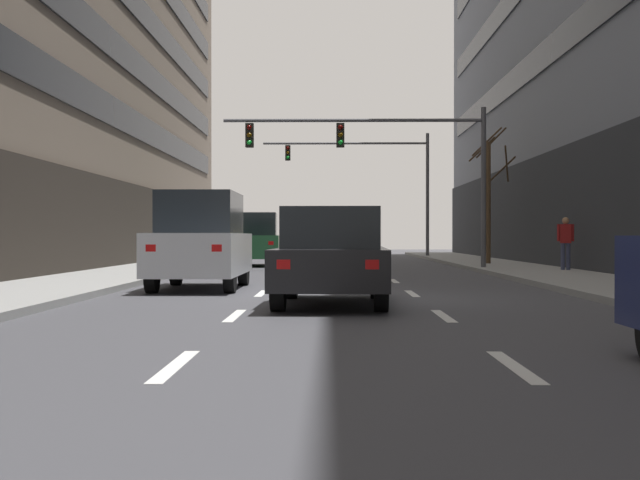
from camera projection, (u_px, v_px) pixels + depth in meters
name	position (u px, v px, depth m)	size (l,w,h in m)	color
ground_plane	(337.00, 301.00, 15.97)	(120.00, 120.00, 0.00)	#424247
sidewalk_left	(0.00, 297.00, 16.05)	(3.23, 80.00, 0.14)	gray
lane_stripe_l1_s2	(175.00, 365.00, 7.99)	(0.16, 2.00, 0.01)	silver
lane_stripe_l1_s3	(235.00, 315.00, 12.99)	(0.16, 2.00, 0.01)	silver
lane_stripe_l1_s4	(261.00, 293.00, 17.99)	(0.16, 2.00, 0.01)	silver
lane_stripe_l1_s5	(276.00, 281.00, 22.99)	(0.16, 2.00, 0.01)	silver
lane_stripe_l1_s6	(286.00, 273.00, 27.99)	(0.16, 2.00, 0.01)	silver
lane_stripe_l1_s7	(293.00, 267.00, 32.99)	(0.16, 2.00, 0.01)	silver
lane_stripe_l1_s8	(298.00, 263.00, 37.99)	(0.16, 2.00, 0.01)	silver
lane_stripe_l1_s9	(302.00, 260.00, 42.98)	(0.16, 2.00, 0.01)	silver
lane_stripe_l1_s10	(305.00, 257.00, 47.98)	(0.16, 2.00, 0.01)	silver
lane_stripe_l2_s2	(514.00, 366.00, 7.95)	(0.16, 2.00, 0.01)	silver
lane_stripe_l2_s3	(443.00, 316.00, 12.95)	(0.16, 2.00, 0.01)	silver
lane_stripe_l2_s4	(412.00, 293.00, 17.95)	(0.16, 2.00, 0.01)	silver
lane_stripe_l2_s5	(394.00, 281.00, 22.95)	(0.16, 2.00, 0.01)	silver
lane_stripe_l2_s6	(383.00, 273.00, 27.95)	(0.16, 2.00, 0.01)	silver
lane_stripe_l2_s7	(375.00, 267.00, 32.95)	(0.16, 2.00, 0.01)	silver
lane_stripe_l2_s8	(369.00, 263.00, 37.95)	(0.16, 2.00, 0.01)	silver
lane_stripe_l2_s9	(364.00, 260.00, 42.95)	(0.16, 2.00, 0.01)	silver
lane_stripe_l2_s10	(361.00, 257.00, 47.94)	(0.16, 2.00, 0.01)	silver
car_driving_0	(257.00, 240.00, 34.49)	(2.04, 4.53, 2.16)	black
taxi_driving_1	(331.00, 238.00, 36.91)	(2.00, 4.64, 2.42)	black
car_driving_2	(332.00, 257.00, 15.03)	(2.05, 4.65, 1.73)	black
car_driving_3	(201.00, 241.00, 19.49)	(1.93, 4.62, 2.23)	black
traffic_signal_0	(387.00, 152.00, 29.44)	(9.18, 0.35, 5.58)	#4C4C51
traffic_signal_1	(378.00, 172.00, 46.41)	(9.14, 0.35, 6.74)	#4C4C51
street_tree_0	(489.00, 195.00, 33.42)	(1.77, 1.98, 5.47)	#4C3823
pedestrian_0	(566.00, 239.00, 27.01)	(0.52, 0.26, 1.69)	#383D59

